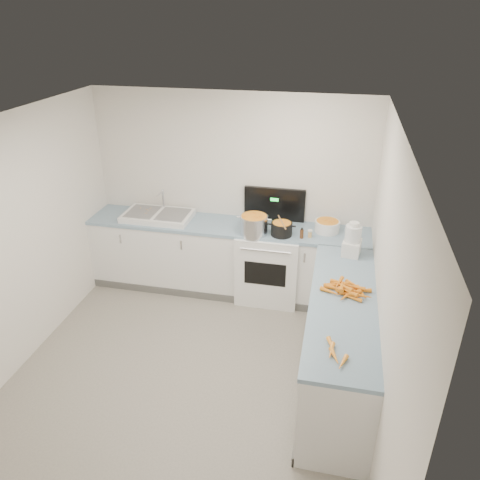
% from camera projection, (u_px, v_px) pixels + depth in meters
% --- Properties ---
extents(floor, '(3.50, 4.00, 0.00)m').
position_uv_depth(floor, '(188.00, 378.00, 4.72)').
color(floor, gray).
rests_on(floor, ground).
extents(ceiling, '(3.50, 4.00, 0.00)m').
position_uv_depth(ceiling, '(172.00, 130.00, 3.60)').
color(ceiling, silver).
rests_on(ceiling, ground).
extents(wall_back, '(3.50, 0.00, 2.50)m').
position_uv_depth(wall_back, '(232.00, 193.00, 5.91)').
color(wall_back, silver).
rests_on(wall_back, ground).
extents(wall_front, '(3.50, 0.00, 2.50)m').
position_uv_depth(wall_front, '(55.00, 462.00, 2.41)').
color(wall_front, silver).
rests_on(wall_front, ground).
extents(wall_left, '(0.00, 4.00, 2.50)m').
position_uv_depth(wall_left, '(8.00, 251.00, 4.49)').
color(wall_left, silver).
rests_on(wall_left, ground).
extents(wall_right, '(0.00, 4.00, 2.50)m').
position_uv_depth(wall_right, '(384.00, 294.00, 3.82)').
color(wall_right, silver).
rests_on(wall_right, ground).
extents(counter_back, '(3.50, 0.62, 0.94)m').
position_uv_depth(counter_back, '(227.00, 258.00, 5.99)').
color(counter_back, white).
rests_on(counter_back, ground).
extents(counter_right, '(0.62, 2.20, 0.94)m').
position_uv_depth(counter_right, '(339.00, 342.00, 4.49)').
color(counter_right, white).
rests_on(counter_right, ground).
extents(stove, '(0.76, 0.65, 1.36)m').
position_uv_depth(stove, '(269.00, 262.00, 5.87)').
color(stove, white).
rests_on(stove, ground).
extents(sink, '(0.86, 0.52, 0.31)m').
position_uv_depth(sink, '(158.00, 215.00, 5.94)').
color(sink, white).
rests_on(sink, counter_back).
extents(steel_pot, '(0.37, 0.37, 0.24)m').
position_uv_depth(steel_pot, '(254.00, 225.00, 5.52)').
color(steel_pot, silver).
rests_on(steel_pot, stove).
extents(black_pot, '(0.29, 0.29, 0.18)m').
position_uv_depth(black_pot, '(282.00, 230.00, 5.49)').
color(black_pot, black).
rests_on(black_pot, stove).
extents(wooden_spoon, '(0.15, 0.37, 0.02)m').
position_uv_depth(wooden_spoon, '(282.00, 222.00, 5.44)').
color(wooden_spoon, '#AD7A47').
rests_on(wooden_spoon, black_pot).
extents(mixing_bowl, '(0.39, 0.39, 0.14)m').
position_uv_depth(mixing_bowl, '(327.00, 226.00, 5.58)').
color(mixing_bowl, white).
rests_on(mixing_bowl, counter_back).
extents(extract_bottle, '(0.04, 0.04, 0.11)m').
position_uv_depth(extract_bottle, '(302.00, 234.00, 5.42)').
color(extract_bottle, '#593319').
rests_on(extract_bottle, counter_back).
extents(spice_jar, '(0.04, 0.04, 0.08)m').
position_uv_depth(spice_jar, '(310.00, 234.00, 5.44)').
color(spice_jar, '#E5B266').
rests_on(spice_jar, counter_back).
extents(food_processor, '(0.22, 0.25, 0.38)m').
position_uv_depth(food_processor, '(352.00, 241.00, 5.01)').
color(food_processor, white).
rests_on(food_processor, counter_right).
extents(carrot_pile, '(0.48, 0.39, 0.09)m').
position_uv_depth(carrot_pile, '(346.00, 289.00, 4.40)').
color(carrot_pile, orange).
rests_on(carrot_pile, counter_right).
extents(peeled_carrots, '(0.18, 0.36, 0.04)m').
position_uv_depth(peeled_carrots, '(335.00, 353.00, 3.61)').
color(peeled_carrots, orange).
rests_on(peeled_carrots, counter_right).
extents(peelings, '(0.20, 0.20, 0.01)m').
position_uv_depth(peelings, '(143.00, 210.00, 6.01)').
color(peelings, tan).
rests_on(peelings, sink).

